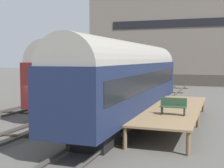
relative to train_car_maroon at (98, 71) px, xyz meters
The scene contains 8 objects.
ground_plane 9.18m from the train_car_maroon, 90.00° to the right, with size 200.00×200.00×0.00m, color #56544F.
track_middle 9.14m from the train_car_maroon, 90.00° to the right, with size 2.60×60.00×0.26m.
track_right 10.24m from the train_car_maroon, 61.92° to the right, with size 2.60×60.00×0.26m.
train_car_maroon is the anchor object (origin of this frame).
train_car_navy 7.49m from the train_car_maroon, 51.89° to the right, with size 2.84×18.72×5.18m.
station_platform 9.90m from the train_car_maroon, 39.28° to the right, with size 3.13×11.98×1.13m.
bench 11.70m from the train_car_maroon, 47.90° to the right, with size 1.40×0.40×0.91m.
warehouse_building 30.09m from the train_car_maroon, 83.69° to the left, with size 28.06×12.75×17.23m.
Camera 1 is at (10.15, -16.66, 4.13)m, focal length 50.00 mm.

